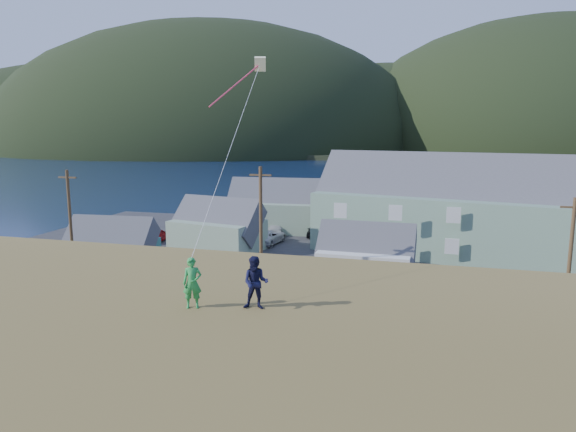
% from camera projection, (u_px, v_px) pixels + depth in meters
% --- Properties ---
extents(ground, '(900.00, 900.00, 0.00)m').
position_uv_depth(ground, '(305.00, 313.00, 34.90)').
color(ground, '#0A1638').
rests_on(ground, ground).
extents(grass_strip, '(110.00, 8.00, 0.10)m').
position_uv_depth(grass_strip, '(298.00, 323.00, 32.99)').
color(grass_strip, '#4C3D19').
rests_on(grass_strip, ground).
extents(waterfront_lot, '(72.00, 36.00, 0.12)m').
position_uv_depth(waterfront_lot, '(344.00, 254.00, 51.08)').
color(waterfront_lot, '#28282B').
rests_on(waterfront_lot, ground).
extents(wharf, '(26.00, 14.00, 0.90)m').
position_uv_depth(wharf, '(327.00, 212.00, 74.45)').
color(wharf, gray).
rests_on(wharf, ground).
extents(far_shore, '(900.00, 320.00, 2.00)m').
position_uv_depth(far_shore, '(415.00, 146.00, 348.97)').
color(far_shore, black).
rests_on(far_shore, ground).
extents(far_hills, '(760.00, 265.00, 143.00)m').
position_uv_depth(far_hills, '(478.00, 148.00, 291.50)').
color(far_hills, black).
rests_on(far_hills, ground).
extents(lodge, '(35.88, 17.04, 12.17)m').
position_uv_depth(lodge, '(495.00, 211.00, 48.58)').
color(lodge, slate).
rests_on(lodge, waterfront_lot).
extents(shed_teal, '(7.96, 5.85, 5.94)m').
position_uv_depth(shed_teal, '(110.00, 248.00, 44.29)').
color(shed_teal, '#296160').
rests_on(shed_teal, waterfront_lot).
extents(shed_palegreen_near, '(10.07, 7.37, 6.63)m').
position_uv_depth(shed_palegreen_near, '(217.00, 227.00, 52.35)').
color(shed_palegreen_near, gray).
rests_on(shed_palegreen_near, waterfront_lot).
extents(shed_white, '(7.77, 5.31, 6.07)m').
position_uv_depth(shed_white, '(366.00, 257.00, 40.78)').
color(shed_white, silver).
rests_on(shed_white, waterfront_lot).
extents(shed_palegreen_far, '(12.04, 7.39, 7.85)m').
position_uv_depth(shed_palegreen_far, '(277.00, 207.00, 62.73)').
color(shed_palegreen_far, slate).
rests_on(shed_palegreen_far, waterfront_lot).
extents(utility_poles, '(35.93, 0.24, 9.67)m').
position_uv_depth(utility_poles, '(270.00, 239.00, 36.30)').
color(utility_poles, '#47331E').
rests_on(utility_poles, waterfront_lot).
extents(parked_cars, '(24.95, 11.79, 1.54)m').
position_uv_depth(parked_cars, '(259.00, 232.00, 58.35)').
color(parked_cars, navy).
rests_on(parked_cars, waterfront_lot).
extents(kite_flyer_green, '(0.64, 0.53, 1.49)m').
position_uv_depth(kite_flyer_green, '(192.00, 283.00, 14.83)').
color(kite_flyer_green, green).
rests_on(kite_flyer_green, hillside).
extents(kite_flyer_navy, '(0.84, 0.70, 1.55)m').
position_uv_depth(kite_flyer_navy, '(256.00, 283.00, 14.74)').
color(kite_flyer_navy, '#121434').
rests_on(kite_flyer_navy, hillside).
extents(kite_rig, '(0.91, 4.04, 9.80)m').
position_uv_depth(kite_rig, '(256.00, 69.00, 20.66)').
color(kite_rig, '#F9F9BE').
rests_on(kite_rig, ground).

